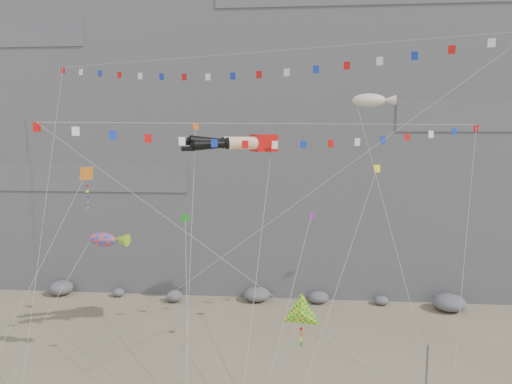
% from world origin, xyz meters
% --- Properties ---
extents(cliff, '(80.00, 28.00, 50.00)m').
position_xyz_m(cliff, '(0.00, 32.00, 25.00)').
color(cliff, slate).
rests_on(cliff, ground).
extents(talus_boulders, '(60.00, 3.00, 1.20)m').
position_xyz_m(talus_boulders, '(0.00, 17.00, 0.60)').
color(talus_boulders, slate).
rests_on(talus_boulders, ground).
extents(anchor_pole_right, '(0.12, 0.12, 4.17)m').
position_xyz_m(anchor_pole_right, '(11.69, -1.53, 2.09)').
color(anchor_pole_right, slate).
rests_on(anchor_pole_right, ground).
extents(legs_kite, '(6.98, 15.47, 21.10)m').
position_xyz_m(legs_kite, '(-0.25, 5.22, 15.68)').
color(legs_kite, red).
rests_on(legs_kite, ground).
extents(flag_banner_upper, '(36.24, 19.04, 28.33)m').
position_xyz_m(flag_banner_upper, '(-0.15, 8.93, 22.46)').
color(flag_banner_upper, red).
rests_on(flag_banner_upper, ground).
extents(flag_banner_lower, '(29.82, 15.00, 21.06)m').
position_xyz_m(flag_banner_lower, '(3.37, 5.27, 17.03)').
color(flag_banner_lower, red).
rests_on(flag_banner_lower, ground).
extents(harlequin_kite, '(5.22, 9.42, 16.43)m').
position_xyz_m(harlequin_kite, '(-10.75, 3.37, 13.55)').
color(harlequin_kite, '#F9311B').
rests_on(harlequin_kite, ground).
extents(fish_windsock, '(6.78, 6.03, 11.57)m').
position_xyz_m(fish_windsock, '(-9.28, 2.26, 9.16)').
color(fish_windsock, '#FF440D').
rests_on(fish_windsock, ground).
extents(delta_kite, '(4.04, 3.62, 8.35)m').
position_xyz_m(delta_kite, '(4.31, -3.72, 6.60)').
color(delta_kite, yellow).
rests_on(delta_kite, ground).
extents(blimp_windsock, '(5.04, 12.99, 22.68)m').
position_xyz_m(blimp_windsock, '(9.44, 10.02, 18.88)').
color(blimp_windsock, beige).
rests_on(blimp_windsock, ground).
extents(small_kite_a, '(2.17, 12.12, 20.44)m').
position_xyz_m(small_kite_a, '(-3.52, 6.07, 16.51)').
color(small_kite_a, '#D75912').
rests_on(small_kite_a, ground).
extents(small_kite_b, '(3.77, 10.76, 15.03)m').
position_xyz_m(small_kite_b, '(4.89, 4.10, 10.51)').
color(small_kite_b, purple).
rests_on(small_kite_b, ground).
extents(small_kite_c, '(2.40, 8.23, 13.50)m').
position_xyz_m(small_kite_c, '(-3.05, 0.50, 10.84)').
color(small_kite_c, '#189D1B').
rests_on(small_kite_c, ground).
extents(small_kite_d, '(7.28, 15.29, 21.11)m').
position_xyz_m(small_kite_d, '(9.66, 6.94, 13.56)').
color(small_kite_d, '#FDFF15').
rests_on(small_kite_d, ground).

